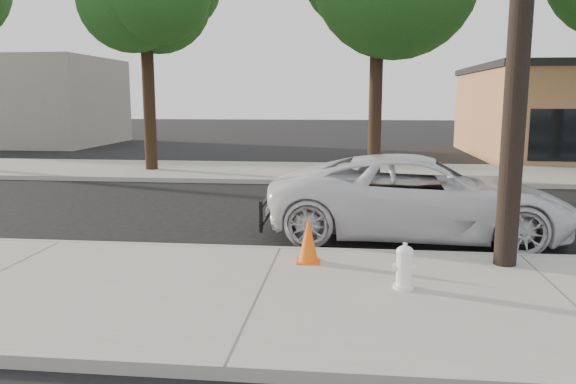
{
  "coord_description": "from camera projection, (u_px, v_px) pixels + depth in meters",
  "views": [
    {
      "loc": [
        1.16,
        -11.45,
        2.71
      ],
      "look_at": [
        0.05,
        -1.34,
        1.0
      ],
      "focal_mm": 35.0,
      "sensor_mm": 36.0,
      "label": 1
    }
  ],
  "objects": [
    {
      "name": "police_cruiser",
      "position": [
        419.0,
        197.0,
        10.95
      ],
      "size": [
        5.94,
        2.98,
        1.61
      ],
      "primitive_type": "imported",
      "rotation": [
        0.0,
        0.0,
        1.52
      ],
      "color": "silver",
      "rests_on": "ground"
    },
    {
      "name": "curb_near",
      "position": [
        280.0,
        252.0,
        9.73
      ],
      "size": [
        90.0,
        0.12,
        0.16
      ],
      "primitive_type": "cube",
      "color": "#9E9B93",
      "rests_on": "ground"
    },
    {
      "name": "ground",
      "position": [
        292.0,
        228.0,
        11.8
      ],
      "size": [
        120.0,
        120.0,
        0.0
      ],
      "primitive_type": "plane",
      "color": "black",
      "rests_on": "ground"
    },
    {
      "name": "traffic_cone",
      "position": [
        308.0,
        241.0,
        8.81
      ],
      "size": [
        0.38,
        0.38,
        0.71
      ],
      "rotation": [
        0.0,
        0.0,
        0.05
      ],
      "color": "#F75E0D",
      "rests_on": "near_sidewalk"
    },
    {
      "name": "far_sidewalk",
      "position": [
        316.0,
        172.0,
        20.12
      ],
      "size": [
        90.0,
        5.0,
        0.15
      ],
      "primitive_type": "cube",
      "color": "gray",
      "rests_on": "ground"
    },
    {
      "name": "near_sidewalk",
      "position": [
        260.0,
        295.0,
        7.57
      ],
      "size": [
        90.0,
        4.4,
        0.15
      ],
      "primitive_type": "cube",
      "color": "gray",
      "rests_on": "ground"
    },
    {
      "name": "fire_hydrant",
      "position": [
        404.0,
        268.0,
        7.59
      ],
      "size": [
        0.31,
        0.29,
        0.6
      ],
      "rotation": [
        0.0,
        0.0,
        -0.04
      ],
      "color": "white",
      "rests_on": "near_sidewalk"
    }
  ]
}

